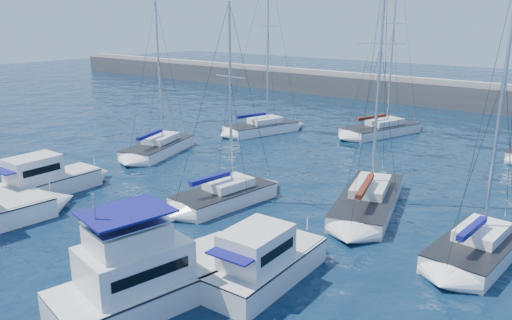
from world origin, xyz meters
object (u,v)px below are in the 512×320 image
Objects in this scene: sailboat_mid_c at (224,196)px; sailboat_back_a at (262,127)px; motor_yacht_stbd_inner at (150,276)px; sailboat_mid_a at (159,148)px; sailboat_mid_d at (368,200)px; motor_yacht_port_outer at (43,182)px; sailboat_mid_e at (477,247)px; sailboat_back_b at (381,129)px; motor_yacht_stbd_outer at (263,264)px.

sailboat_mid_c is 20.48m from sailboat_back_a.
motor_yacht_stbd_inner is 11.66m from sailboat_mid_c.
sailboat_mid_a is 20.28m from sailboat_mid_d.
sailboat_back_a is at bearing 128.00° from sailboat_mid_c.
sailboat_back_a is (-0.11, 23.92, -0.38)m from motor_yacht_port_outer.
sailboat_mid_c is at bearing -167.53° from sailboat_mid_e.
sailboat_mid_c is 0.73× the size of sailboat_back_b.
motor_yacht_port_outer is 32.34m from sailboat_back_b.
motor_yacht_port_outer is 16.26m from motor_yacht_stbd_inner.
sailboat_back_b is at bearing 98.22° from sailboat_mid_c.
sailboat_mid_c is 24.39m from sailboat_back_b.
sailboat_mid_a is 1.03× the size of sailboat_mid_c.
sailboat_mid_e is 0.85× the size of sailboat_back_a.
sailboat_mid_a reaches higher than sailboat_mid_c.
sailboat_back_a is 0.98× the size of sailboat_back_b.
sailboat_mid_e reaches higher than motor_yacht_stbd_outer.
motor_yacht_stbd_inner is 0.64× the size of sailboat_mid_e.
sailboat_mid_d reaches higher than sailboat_mid_c.
motor_yacht_stbd_inner is 0.71× the size of sailboat_mid_a.
motor_yacht_stbd_inner is at bearing -63.03° from sailboat_back_b.
motor_yacht_port_outer is at bearing -141.92° from sailboat_mid_c.
sailboat_mid_c is at bearing 29.79° from motor_yacht_port_outer.
motor_yacht_stbd_inner is at bearing -114.87° from sailboat_mid_d.
sailboat_mid_e is at bearing 17.37° from motor_yacht_port_outer.
sailboat_mid_d is at bearing -49.62° from sailboat_back_b.
sailboat_mid_d is (7.55, 5.09, 0.01)m from sailboat_mid_c.
sailboat_back_a is (2.10, 12.01, 0.05)m from sailboat_mid_a.
motor_yacht_stbd_outer is (18.56, 0.10, 0.00)m from motor_yacht_port_outer.
motor_yacht_stbd_outer is 11.41m from sailboat_mid_d.
sailboat_mid_a is at bearing 177.07° from sailboat_mid_e.
sailboat_back_a is at bearing -128.11° from sailboat_back_b.
sailboat_mid_a is 12.20m from sailboat_back_a.
motor_yacht_port_outer is 0.41× the size of sailboat_back_a.
sailboat_mid_c reaches higher than motor_yacht_port_outer.
sailboat_mid_a is 0.90× the size of sailboat_mid_e.
motor_yacht_port_outer is at bearing -157.37° from sailboat_mid_e.
sailboat_mid_e reaches higher than motor_yacht_port_outer.
sailboat_mid_a is at bearing -105.25° from sailboat_back_b.
motor_yacht_port_outer is 12.11m from sailboat_mid_a.
sailboat_back_b is at bearing 70.64° from motor_yacht_port_outer.
sailboat_mid_c is 0.74× the size of sailboat_back_a.
sailboat_mid_e is (7.29, -2.80, 0.01)m from sailboat_mid_d.
sailboat_back_a is (-15.87, 27.91, -0.57)m from motor_yacht_stbd_inner.
sailboat_mid_a is at bearing 147.41° from motor_yacht_stbd_outer.
sailboat_mid_d reaches higher than sailboat_mid_a.
motor_yacht_stbd_outer is at bearing -47.39° from sailboat_mid_a.
sailboat_mid_c is 0.88× the size of sailboat_mid_e.
motor_yacht_stbd_inner is at bearing -127.31° from motor_yacht_stbd_outer.
sailboat_back_b reaches higher than sailboat_mid_a.
sailboat_mid_a is at bearing 98.97° from motor_yacht_port_outer.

